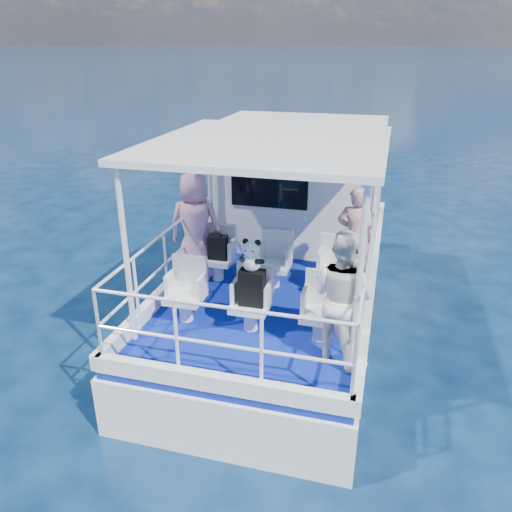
# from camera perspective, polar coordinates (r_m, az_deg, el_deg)

# --- Properties ---
(ground) EXTENTS (2000.00, 2000.00, 0.00)m
(ground) POSITION_cam_1_polar(r_m,az_deg,el_deg) (7.96, 1.60, -9.86)
(ground) COLOR #071937
(ground) RESTS_ON ground
(hull) EXTENTS (3.00, 7.00, 1.60)m
(hull) POSITION_cam_1_polar(r_m,az_deg,el_deg) (8.79, 3.15, -6.42)
(hull) COLOR white
(hull) RESTS_ON ground
(deck) EXTENTS (2.90, 6.90, 0.10)m
(deck) POSITION_cam_1_polar(r_m,az_deg,el_deg) (8.40, 3.27, -1.37)
(deck) COLOR navy
(deck) RESTS_ON hull
(cabin) EXTENTS (2.85, 2.00, 2.20)m
(cabin) POSITION_cam_1_polar(r_m,az_deg,el_deg) (9.23, 5.15, 8.41)
(cabin) COLOR white
(cabin) RESTS_ON deck
(canopy) EXTENTS (3.00, 3.20, 0.08)m
(canopy) POSITION_cam_1_polar(r_m,az_deg,el_deg) (6.59, 1.48, 12.72)
(canopy) COLOR white
(canopy) RESTS_ON cabin
(canopy_posts) EXTENTS (2.77, 2.97, 2.20)m
(canopy_posts) POSITION_cam_1_polar(r_m,az_deg,el_deg) (6.84, 1.29, 3.21)
(canopy_posts) COLOR white
(canopy_posts) RESTS_ON deck
(railings) EXTENTS (2.84, 3.59, 1.00)m
(railings) POSITION_cam_1_polar(r_m,az_deg,el_deg) (6.78, 0.58, -2.47)
(railings) COLOR white
(railings) RESTS_ON deck
(seat_port_fwd) EXTENTS (0.48, 0.46, 0.38)m
(seat_port_fwd) POSITION_cam_1_polar(r_m,az_deg,el_deg) (7.83, -4.38, -1.40)
(seat_port_fwd) COLOR white
(seat_port_fwd) RESTS_ON deck
(seat_center_fwd) EXTENTS (0.48, 0.46, 0.38)m
(seat_center_fwd) POSITION_cam_1_polar(r_m,az_deg,el_deg) (7.59, 2.04, -2.14)
(seat_center_fwd) COLOR white
(seat_center_fwd) RESTS_ON deck
(seat_stbd_fwd) EXTENTS (0.48, 0.46, 0.38)m
(seat_stbd_fwd) POSITION_cam_1_polar(r_m,az_deg,el_deg) (7.47, 8.79, -2.89)
(seat_stbd_fwd) COLOR white
(seat_stbd_fwd) RESTS_ON deck
(seat_port_aft) EXTENTS (0.48, 0.46, 0.38)m
(seat_port_aft) POSITION_cam_1_polar(r_m,az_deg,el_deg) (6.75, -8.03, -5.82)
(seat_port_aft) COLOR white
(seat_port_aft) RESTS_ON deck
(seat_center_aft) EXTENTS (0.48, 0.46, 0.38)m
(seat_center_aft) POSITION_cam_1_polar(r_m,az_deg,el_deg) (6.48, -0.61, -6.88)
(seat_center_aft) COLOR white
(seat_center_aft) RESTS_ON deck
(seat_stbd_aft) EXTENTS (0.48, 0.46, 0.38)m
(seat_stbd_aft) POSITION_cam_1_polar(r_m,az_deg,el_deg) (6.33, 7.34, -7.89)
(seat_stbd_aft) COLOR white
(seat_stbd_aft) RESTS_ON deck
(passenger_port_fwd) EXTENTS (0.67, 0.50, 1.70)m
(passenger_port_fwd) POSITION_cam_1_polar(r_m,az_deg,el_deg) (7.71, -6.94, 3.41)
(passenger_port_fwd) COLOR pink
(passenger_port_fwd) RESTS_ON deck
(passenger_stbd_fwd) EXTENTS (0.58, 0.39, 1.54)m
(passenger_stbd_fwd) POSITION_cam_1_polar(r_m,az_deg,el_deg) (7.61, 11.25, 2.21)
(passenger_stbd_fwd) COLOR pink
(passenger_stbd_fwd) RESTS_ON deck
(passenger_stbd_aft) EXTENTS (0.99, 0.93, 1.62)m
(passenger_stbd_aft) POSITION_cam_1_polar(r_m,az_deg,el_deg) (5.70, 9.86, -4.62)
(passenger_stbd_aft) COLOR white
(passenger_stbd_aft) RESTS_ON deck
(backpack_port) EXTENTS (0.29, 0.16, 0.38)m
(backpack_port) POSITION_cam_1_polar(r_m,az_deg,el_deg) (7.62, -4.37, 1.01)
(backpack_port) COLOR black
(backpack_port) RESTS_ON seat_port_fwd
(backpack_center) EXTENTS (0.32, 0.18, 0.48)m
(backpack_center) POSITION_cam_1_polar(r_m,az_deg,el_deg) (6.24, -0.46, -3.65)
(backpack_center) COLOR black
(backpack_center) RESTS_ON seat_center_aft
(compact_camera) EXTENTS (0.10, 0.06, 0.06)m
(compact_camera) POSITION_cam_1_polar(r_m,az_deg,el_deg) (7.53, -4.47, 2.54)
(compact_camera) COLOR black
(compact_camera) RESTS_ON backpack_port
(panda) EXTENTS (0.26, 0.22, 0.41)m
(panda) POSITION_cam_1_polar(r_m,az_deg,el_deg) (6.07, -0.51, 0.11)
(panda) COLOR white
(panda) RESTS_ON backpack_center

